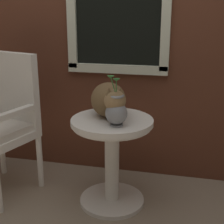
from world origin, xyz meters
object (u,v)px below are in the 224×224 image
object	(u,v)px
cat	(109,100)
pewter_vase_with_ivy	(116,111)
wicker_side_table	(112,148)
wicker_chair	(3,118)

from	to	relation	value
cat	pewter_vase_with_ivy	bearing A→B (deg)	-61.47
wicker_side_table	cat	bearing A→B (deg)	129.53
wicker_chair	pewter_vase_with_ivy	size ratio (longest dim) A/B	3.17
wicker_side_table	pewter_vase_with_ivy	xyz separation A→B (m)	(0.06, -0.12, 0.31)
wicker_chair	pewter_vase_with_ivy	distance (m)	0.93
wicker_side_table	cat	xyz separation A→B (m)	(-0.03, 0.03, 0.33)
wicker_side_table	cat	world-z (taller)	cat
wicker_side_table	wicker_chair	size ratio (longest dim) A/B	0.61
pewter_vase_with_ivy	cat	bearing A→B (deg)	118.53
wicker_chair	cat	xyz separation A→B (m)	(0.81, -0.00, 0.19)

